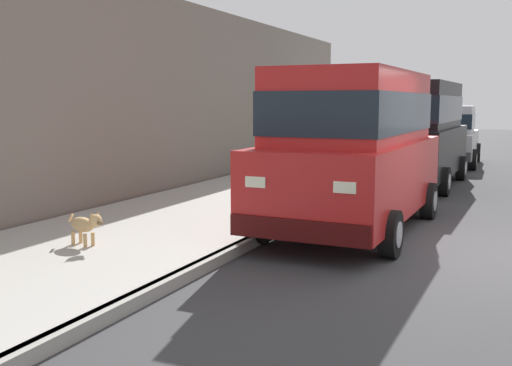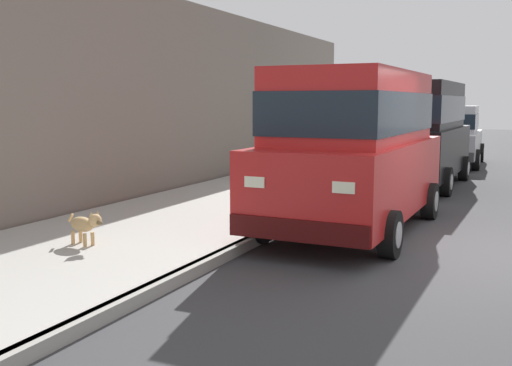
{
  "view_description": "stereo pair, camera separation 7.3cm",
  "coord_description": "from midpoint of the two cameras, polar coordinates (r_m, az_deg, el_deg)",
  "views": [
    {
      "loc": [
        0.32,
        -8.65,
        2.05
      ],
      "look_at": [
        -3.34,
        -0.54,
        0.85
      ],
      "focal_mm": 42.35,
      "sensor_mm": 36.0,
      "label": 1
    },
    {
      "loc": [
        0.39,
        -8.62,
        2.05
      ],
      "look_at": [
        -3.34,
        -0.54,
        0.85
      ],
      "focal_mm": 42.35,
      "sensor_mm": 36.0,
      "label": 2
    }
  ],
  "objects": [
    {
      "name": "ground_plane",
      "position": [
        8.88,
        21.48,
        -6.21
      ],
      "size": [
        80.0,
        80.0,
        0.0
      ],
      "primitive_type": "plane",
      "color": "#38383A"
    },
    {
      "name": "curb",
      "position": [
        9.54,
        1.9,
        -4.3
      ],
      "size": [
        0.16,
        64.0,
        0.14
      ],
      "primitive_type": "cube",
      "color": "gray",
      "rests_on": "ground"
    },
    {
      "name": "sidewalk",
      "position": [
        10.35,
        -7.37,
        -3.41
      ],
      "size": [
        3.6,
        64.0,
        0.14
      ],
      "primitive_type": "cube",
      "color": "#A8A59E",
      "rests_on": "ground"
    },
    {
      "name": "car_red_van",
      "position": [
        9.68,
        9.01,
        3.71
      ],
      "size": [
        2.19,
        4.93,
        2.52
      ],
      "color": "red",
      "rests_on": "ground"
    },
    {
      "name": "car_black_van",
      "position": [
        15.34,
        14.66,
        4.98
      ],
      "size": [
        2.21,
        4.94,
        2.52
      ],
      "color": "black",
      "rests_on": "ground"
    },
    {
      "name": "car_silver_sedan",
      "position": [
        20.78,
        17.48,
        4.38
      ],
      "size": [
        2.15,
        4.66,
        1.92
      ],
      "color": "#BCBCC1",
      "rests_on": "ground"
    },
    {
      "name": "dog_tan",
      "position": [
        8.37,
        -16.06,
        -3.79
      ],
      "size": [
        0.74,
        0.31,
        0.49
      ],
      "color": "tan",
      "rests_on": "sidewalk"
    },
    {
      "name": "fire_hydrant",
      "position": [
        10.13,
        0.71,
        -1.26
      ],
      "size": [
        0.34,
        0.24,
        0.72
      ],
      "color": "gold",
      "rests_on": "sidewalk"
    },
    {
      "name": "building_facade",
      "position": [
        14.91,
        -5.73,
        8.02
      ],
      "size": [
        0.5,
        20.0,
        4.3
      ],
      "primitive_type": "cube",
      "color": "slate",
      "rests_on": "ground"
    }
  ]
}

